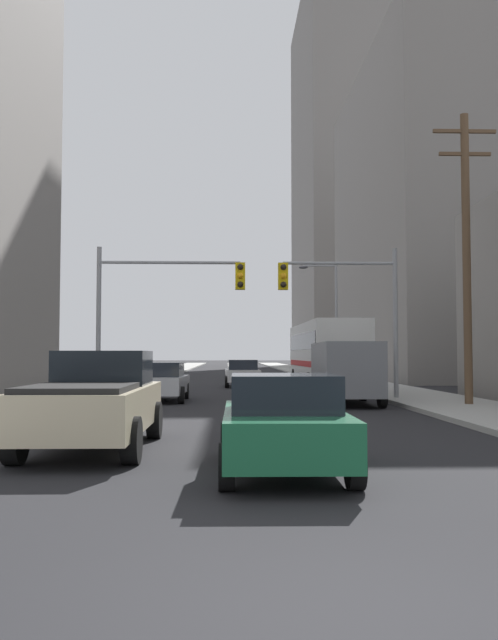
# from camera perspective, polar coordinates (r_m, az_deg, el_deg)

# --- Properties ---
(ground_plane) EXTENTS (400.00, 400.00, 0.00)m
(ground_plane) POSITION_cam_1_polar(r_m,az_deg,el_deg) (4.89, 8.06, -24.84)
(ground_plane) COLOR black
(sidewalk_left) EXTENTS (3.72, 160.00, 0.15)m
(sidewalk_left) POSITION_cam_1_polar(r_m,az_deg,el_deg) (54.86, -8.36, -4.73)
(sidewalk_left) COLOR #9E9E99
(sidewalk_left) RESTS_ON ground
(sidewalk_right) EXTENTS (3.72, 160.00, 0.15)m
(sidewalk_right) POSITION_cam_1_polar(r_m,az_deg,el_deg) (55.06, 6.42, -4.73)
(sidewalk_right) COLOR #9E9E99
(sidewalk_right) RESTS_ON ground
(city_bus) EXTENTS (2.67, 11.52, 3.40)m
(city_bus) POSITION_cam_1_polar(r_m,az_deg,el_deg) (34.74, 6.51, -2.74)
(city_bus) COLOR silver
(city_bus) RESTS_ON ground
(pickup_truck_beige) EXTENTS (2.20, 5.40, 1.90)m
(pickup_truck_beige) POSITION_cam_1_polar(r_m,az_deg,el_deg) (13.44, -12.85, -6.67)
(pickup_truck_beige) COLOR #C6B793
(pickup_truck_beige) RESTS_ON ground
(cargo_van_grey) EXTENTS (2.16, 5.26, 2.26)m
(cargo_van_grey) POSITION_cam_1_polar(r_m,az_deg,el_deg) (24.95, 8.18, -4.14)
(cargo_van_grey) COLOR slate
(cargo_van_grey) RESTS_ON ground
(sedan_green) EXTENTS (1.95, 4.22, 1.52)m
(sedan_green) POSITION_cam_1_polar(r_m,az_deg,el_deg) (10.50, 2.91, -8.70)
(sedan_green) COLOR #195938
(sedan_green) RESTS_ON ground
(sedan_silver) EXTENTS (1.95, 4.26, 1.52)m
(sedan_silver) POSITION_cam_1_polar(r_m,az_deg,el_deg) (26.52, -7.42, -5.18)
(sedan_silver) COLOR #B7BABF
(sedan_silver) RESTS_ON ground
(sedan_white) EXTENTS (1.95, 4.26, 1.52)m
(sedan_white) POSITION_cam_1_polar(r_m,az_deg,el_deg) (38.07, -0.58, -4.52)
(sedan_white) COLOR white
(sedan_white) RESTS_ON ground
(traffic_signal_near_left) EXTENTS (5.76, 0.44, 6.00)m
(traffic_signal_near_left) POSITION_cam_1_polar(r_m,az_deg,el_deg) (26.32, -7.19, 2.12)
(traffic_signal_near_left) COLOR gray
(traffic_signal_near_left) RESTS_ON ground
(traffic_signal_near_right) EXTENTS (4.69, 0.44, 6.00)m
(traffic_signal_near_right) POSITION_cam_1_polar(r_m,az_deg,el_deg) (26.58, 8.04, 1.97)
(traffic_signal_near_right) COLOR gray
(traffic_signal_near_right) RESTS_ON ground
(utility_pole_right) EXTENTS (2.20, 0.28, 10.16)m
(utility_pole_right) POSITION_cam_1_polar(r_m,az_deg,el_deg) (24.39, 17.94, 5.54)
(utility_pole_right) COLOR brown
(utility_pole_right) RESTS_ON ground
(street_lamp_right) EXTENTS (2.39, 0.32, 7.50)m
(street_lamp_right) POSITION_cam_1_polar(r_m,az_deg,el_deg) (41.74, 6.89, 0.82)
(street_lamp_right) COLOR gray
(street_lamp_right) RESTS_ON ground
(building_right_far_highrise) EXTENTS (18.55, 28.83, 53.13)m
(building_right_far_highrise) POSITION_cam_1_polar(r_m,az_deg,el_deg) (99.89, 9.81, 11.46)
(building_right_far_highrise) COLOR gray
(building_right_far_highrise) RESTS_ON ground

